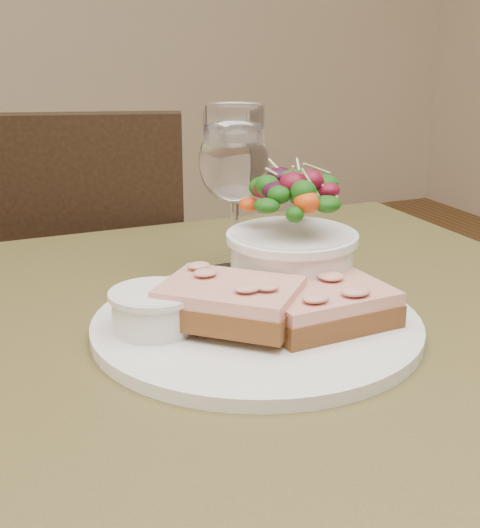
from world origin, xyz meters
name	(u,v)px	position (x,y,z in m)	size (l,w,h in m)	color
cafe_table	(244,436)	(0.00, 0.00, 0.65)	(0.80, 0.80, 0.75)	#45401D
chair_far	(74,434)	(-0.06, 0.66, 0.29)	(0.53, 0.53, 0.90)	black
dinner_plate	(257,325)	(0.02, 0.01, 0.76)	(0.30, 0.30, 0.01)	white
sandwich_front	(323,306)	(0.07, -0.02, 0.78)	(0.12, 0.10, 0.03)	#452912
sandwich_back	(230,302)	(-0.01, 0.00, 0.79)	(0.15, 0.15, 0.03)	#452912
ramekin	(154,308)	(-0.08, 0.02, 0.78)	(0.07, 0.07, 0.04)	silver
salad_bowl	(292,234)	(0.08, 0.06, 0.82)	(0.12, 0.12, 0.13)	white
garnish	(169,287)	(-0.04, 0.10, 0.77)	(0.05, 0.04, 0.02)	#0F3409
wine_glass	(234,167)	(0.06, 0.16, 0.87)	(0.08, 0.08, 0.18)	white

